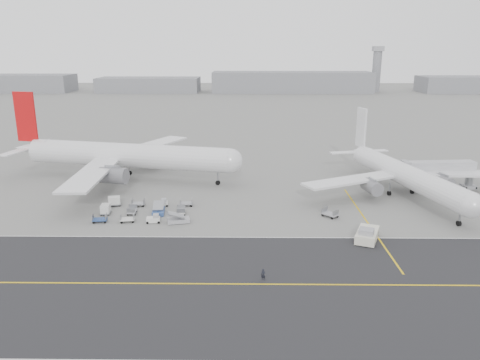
{
  "coord_description": "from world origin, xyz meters",
  "views": [
    {
      "loc": [
        8.28,
        -73.44,
        29.96
      ],
      "look_at": [
        7.17,
        12.0,
        5.78
      ],
      "focal_mm": 35.0,
      "sensor_mm": 36.0,
      "label": 1
    }
  ],
  "objects_px": {
    "airliner_a": "(123,155)",
    "ground_crew_a": "(263,275)",
    "jet_bridge": "(439,169)",
    "control_tower": "(377,68)",
    "airliner_b": "(403,174)",
    "pushback_tug": "(367,235)"
  },
  "relations": [
    {
      "from": "airliner_b",
      "to": "jet_bridge",
      "type": "xyz_separation_m",
      "value": [
        9.5,
        4.78,
        -0.19
      ]
    },
    {
      "from": "airliner_a",
      "to": "pushback_tug",
      "type": "bearing_deg",
      "value": -114.65
    },
    {
      "from": "airliner_b",
      "to": "jet_bridge",
      "type": "bearing_deg",
      "value": 13.18
    },
    {
      "from": "pushback_tug",
      "to": "jet_bridge",
      "type": "xyz_separation_m",
      "value": [
        22.79,
        29.28,
        3.43
      ]
    },
    {
      "from": "airliner_b",
      "to": "pushback_tug",
      "type": "bearing_deg",
      "value": -131.98
    },
    {
      "from": "control_tower",
      "to": "jet_bridge",
      "type": "bearing_deg",
      "value": -101.67
    },
    {
      "from": "jet_bridge",
      "to": "pushback_tug",
      "type": "bearing_deg",
      "value": -132.62
    },
    {
      "from": "jet_bridge",
      "to": "control_tower",
      "type": "bearing_deg",
      "value": 73.61
    },
    {
      "from": "control_tower",
      "to": "pushback_tug",
      "type": "height_order",
      "value": "control_tower"
    },
    {
      "from": "airliner_b",
      "to": "ground_crew_a",
      "type": "relative_size",
      "value": 27.81
    },
    {
      "from": "control_tower",
      "to": "pushback_tug",
      "type": "relative_size",
      "value": 3.71
    },
    {
      "from": "ground_crew_a",
      "to": "pushback_tug",
      "type": "bearing_deg",
      "value": 54.22
    },
    {
      "from": "airliner_a",
      "to": "airliner_b",
      "type": "xyz_separation_m",
      "value": [
        61.75,
        -11.78,
        -1.15
      ]
    },
    {
      "from": "ground_crew_a",
      "to": "airliner_b",
      "type": "bearing_deg",
      "value": 67.04
    },
    {
      "from": "airliner_a",
      "to": "airliner_b",
      "type": "height_order",
      "value": "airliner_a"
    },
    {
      "from": "control_tower",
      "to": "airliner_a",
      "type": "bearing_deg",
      "value": -117.48
    },
    {
      "from": "airliner_b",
      "to": "pushback_tug",
      "type": "distance_m",
      "value": 28.11
    },
    {
      "from": "airliner_a",
      "to": "jet_bridge",
      "type": "relative_size",
      "value": 3.38
    },
    {
      "from": "pushback_tug",
      "to": "jet_bridge",
      "type": "distance_m",
      "value": 37.27
    },
    {
      "from": "pushback_tug",
      "to": "control_tower",
      "type": "bearing_deg",
      "value": 96.81
    },
    {
      "from": "airliner_a",
      "to": "ground_crew_a",
      "type": "xyz_separation_m",
      "value": [
        31.25,
        -50.04,
        -4.94
      ]
    },
    {
      "from": "airliner_a",
      "to": "ground_crew_a",
      "type": "bearing_deg",
      "value": -135.84
    }
  ]
}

